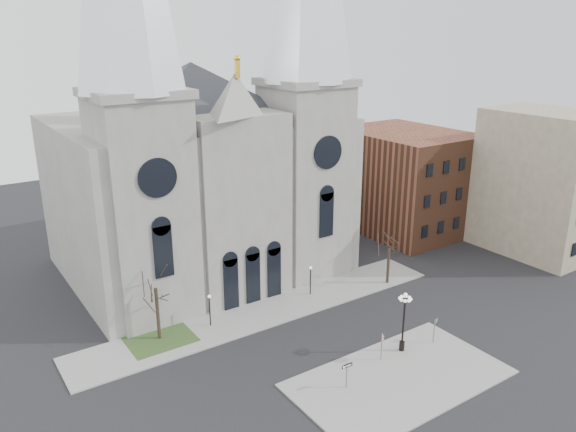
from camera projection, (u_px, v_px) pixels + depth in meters
ground at (333, 362)px, 48.61m from camera, size 160.00×160.00×0.00m
sidewalk_near at (399, 378)px, 46.26m from camera, size 18.00×10.00×0.14m
sidewalk_far at (266, 311)px, 57.21m from camera, size 40.00×6.00×0.14m
grass_patch at (160, 339)px, 52.14m from camera, size 6.00×5.00×0.18m
cathedral at (206, 116)px, 60.67m from camera, size 33.00×26.66×54.00m
bg_building_brick at (403, 180)px, 79.62m from camera, size 14.00×18.00×14.00m
bg_building_tan at (541, 183)px, 70.69m from camera, size 10.00×14.00×18.00m
tree_left at (155, 285)px, 50.39m from camera, size 3.20×3.20×7.50m
tree_right at (389, 247)px, 62.23m from camera, size 3.20×3.20×6.00m
ped_lamp_left at (210, 305)px, 53.69m from camera, size 0.32×0.32×3.26m
ped_lamp_right at (310, 276)px, 60.08m from camera, size 0.32×0.32×3.26m
stop_sign at (382, 341)px, 48.20m from camera, size 0.87×0.37×2.57m
globe_lamp at (404, 315)px, 49.08m from camera, size 1.28×1.28×5.66m
one_way_sign at (347, 371)px, 44.51m from camera, size 1.01×0.10×2.30m
street_name_sign at (434, 328)px, 51.12m from camera, size 0.69×0.34×2.33m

